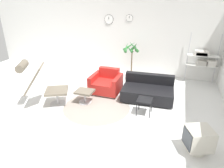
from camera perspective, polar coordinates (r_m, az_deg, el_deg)
name	(u,v)px	position (r m, az deg, el deg)	size (l,w,h in m)	color
ground_plane	(107,107)	(5.44, -1.44, -6.50)	(12.00, 12.00, 0.00)	white
wall_back	(133,37)	(7.53, 5.91, 13.29)	(12.00, 0.09, 2.80)	silver
round_rug	(97,107)	(5.45, -4.36, -6.48)	(1.81, 1.81, 0.01)	gray
lounge_chair	(39,80)	(5.54, -20.12, 1.01)	(1.29, 1.01, 1.24)	#BCBCC1
ottoman	(85,94)	(5.58, -7.82, -2.75)	(0.48, 0.41, 0.37)	#BCBCC1
armchair_red	(106,84)	(6.16, -1.65, 0.02)	(0.88, 0.82, 0.70)	silver
couch_low	(148,91)	(5.85, 10.21, -1.99)	(1.47, 1.01, 0.65)	black
side_table	(145,101)	(5.02, 9.33, -4.88)	(0.37, 0.37, 0.41)	black
crt_television	(198,140)	(4.18, 23.45, -14.39)	(0.58, 0.57, 0.52)	beige
potted_plant	(131,64)	(7.11, 5.50, 5.82)	(0.63, 0.64, 1.41)	silver
shelf_unit	(204,59)	(7.27, 24.73, 6.60)	(0.97, 0.28, 1.68)	#BCBCC1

